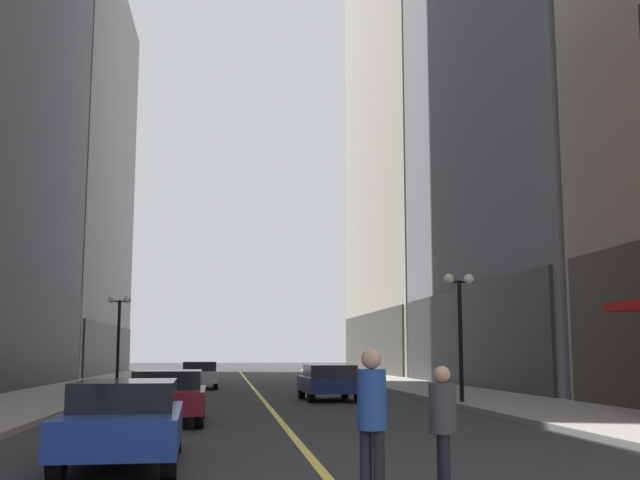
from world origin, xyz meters
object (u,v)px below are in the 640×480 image
car_maroon (168,394)px  car_silver (200,374)px  street_lamp_left_far (119,321)px  car_blue (125,419)px  pedestrian_in_blue_hoodie (372,414)px  pedestrian_with_orange_bag (443,421)px  street_lamp_right_mid (460,308)px  car_navy (329,381)px

car_maroon → car_silver: (0.22, 19.49, -0.00)m
car_silver → street_lamp_left_far: size_ratio=0.92×
car_blue → pedestrian_in_blue_hoodie: 5.14m
car_blue → pedestrian_with_orange_bag: size_ratio=2.74×
street_lamp_right_mid → pedestrian_in_blue_hoodie: bearing=-110.2°
car_silver → street_lamp_left_far: street_lamp_left_far is taller
car_silver → car_blue: bearing=-90.8°
street_lamp_left_far → pedestrian_in_blue_hoodie: bearing=-77.0°
car_blue → car_navy: size_ratio=1.08×
car_navy → street_lamp_right_mid: size_ratio=0.92×
car_blue → pedestrian_with_orange_bag: pedestrian_with_orange_bag is taller
car_navy → car_blue: bearing=-108.3°
pedestrian_with_orange_bag → car_navy: bearing=86.5°
car_maroon → street_lamp_right_mid: (9.30, 5.28, 2.54)m
street_lamp_right_mid → car_silver: bearing=122.6°
car_blue → pedestrian_with_orange_bag: bearing=-38.8°
car_maroon → car_silver: bearing=89.3°
car_blue → pedestrian_in_blue_hoodie: bearing=-50.3°
pedestrian_in_blue_hoodie → street_lamp_left_far: size_ratio=0.41×
car_blue → street_lamp_left_far: street_lamp_left_far is taller
car_maroon → pedestrian_in_blue_hoodie: 11.91m
car_blue → car_silver: 27.03m
street_lamp_left_far → street_lamp_right_mid: same height
car_blue → street_lamp_left_far: size_ratio=1.00×
pedestrian_with_orange_bag → street_lamp_right_mid: bearing=72.3°
car_blue → car_silver: size_ratio=1.08×
car_maroon → pedestrian_with_orange_bag: size_ratio=2.65×
pedestrian_in_blue_hoodie → pedestrian_with_orange_bag: bearing=27.3°
pedestrian_in_blue_hoodie → pedestrian_with_orange_bag: 1.12m
pedestrian_in_blue_hoodie → car_navy: bearing=83.9°
car_navy → street_lamp_right_mid: bearing=-43.5°
street_lamp_left_far → car_silver: bearing=31.6°
car_silver → street_lamp_right_mid: bearing=-57.4°
car_blue → car_maroon: 7.54m
car_navy → street_lamp_right_mid: 6.03m
car_navy → car_silver: 11.63m
street_lamp_left_far → street_lamp_right_mid: bearing=-42.9°
car_silver → car_maroon: bearing=-90.7°
car_silver → car_navy: bearing=-64.0°
pedestrian_in_blue_hoodie → street_lamp_left_far: street_lamp_left_far is taller
pedestrian_with_orange_bag → car_maroon: bearing=110.5°
car_navy → pedestrian_in_blue_hoodie: (-2.21, -20.53, 0.35)m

